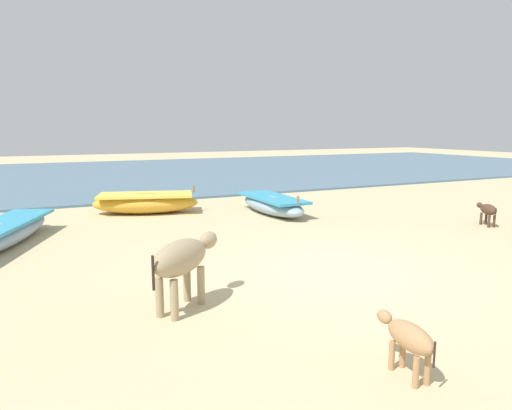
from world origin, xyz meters
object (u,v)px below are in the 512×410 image
Objects in this scene: cow_adult_dun at (183,259)px; fishing_boat_1 at (0,234)px; fishing_boat_2 at (272,204)px; calf_near_tan at (408,338)px; fishing_boat_0 at (146,202)px; calf_far_dark at (488,210)px.

fishing_boat_1 is at bearing 78.25° from cow_adult_dun.
fishing_boat_2 is 8.91m from calf_near_tan.
fishing_boat_2 is 2.34× the size of cow_adult_dun.
fishing_boat_2 is at bearing -14.59° from calf_near_tan.
fishing_boat_1 is (-3.60, -2.52, -0.05)m from fishing_boat_0.
fishing_boat_0 reaches higher than calf_near_tan.
calf_far_dark is at bearing -52.78° from calf_near_tan.
fishing_boat_1 is at bearing -128.20° from fishing_boat_0.
calf_near_tan is (0.42, -10.10, 0.09)m from fishing_boat_0.
fishing_boat_1 reaches higher than calf_near_tan.
fishing_boat_2 is 5.68m from calf_far_dark.
calf_near_tan reaches higher than calf_far_dark.
calf_near_tan is 8.41m from calf_far_dark.
fishing_boat_0 is 3.70m from fishing_boat_2.
cow_adult_dun reaches higher than fishing_boat_1.
cow_adult_dun is 3.06m from calf_near_tan.
fishing_boat_2 is at bearing 118.17° from fishing_boat_1.
fishing_boat_1 is 8.58m from calf_near_tan.
fishing_boat_1 is 5.02× the size of calf_far_dark.
fishing_boat_0 is 3.73× the size of calf_near_tan.
cow_adult_dun is (2.50, -4.94, 0.44)m from fishing_boat_1.
calf_near_tan is at bearing -19.25° from fishing_boat_2.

